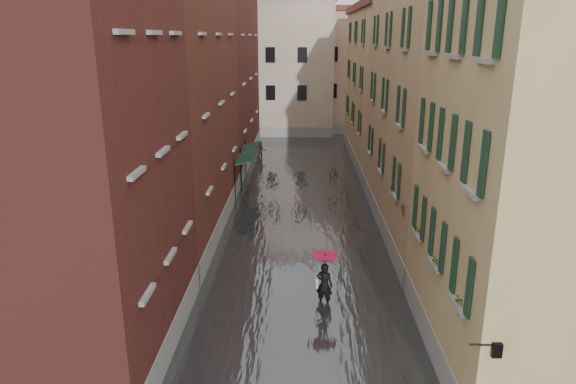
# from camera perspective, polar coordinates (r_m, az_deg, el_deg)

# --- Properties ---
(ground) EXTENTS (120.00, 120.00, 0.00)m
(ground) POSITION_cam_1_polar(r_m,az_deg,el_deg) (18.75, 1.45, -14.19)
(ground) COLOR #535355
(ground) RESTS_ON ground
(floodwater) EXTENTS (10.00, 60.00, 0.20)m
(floodwater) POSITION_cam_1_polar(r_m,az_deg,el_deg) (30.59, 1.50, -1.33)
(floodwater) COLOR #424549
(floodwater) RESTS_ON ground
(building_left_near) EXTENTS (6.00, 8.00, 13.00)m
(building_left_near) POSITION_cam_1_polar(r_m,az_deg,el_deg) (16.00, -24.38, 3.91)
(building_left_near) COLOR maroon
(building_left_near) RESTS_ON ground
(building_left_mid) EXTENTS (6.00, 14.00, 12.50)m
(building_left_mid) POSITION_cam_1_polar(r_m,az_deg,el_deg) (26.22, -14.08, 8.91)
(building_left_mid) COLOR maroon
(building_left_mid) RESTS_ON ground
(building_left_far) EXTENTS (6.00, 16.00, 14.00)m
(building_left_far) POSITION_cam_1_polar(r_m,az_deg,el_deg) (40.73, -8.56, 12.98)
(building_left_far) COLOR maroon
(building_left_far) RESTS_ON ground
(building_right_near) EXTENTS (6.00, 8.00, 11.50)m
(building_right_near) POSITION_cam_1_polar(r_m,az_deg,el_deg) (16.20, 27.21, 0.95)
(building_right_near) COLOR #97864E
(building_right_near) RESTS_ON ground
(building_right_mid) EXTENTS (6.00, 14.00, 13.00)m
(building_right_mid) POSITION_cam_1_polar(r_m,az_deg,el_deg) (26.21, 17.30, 9.20)
(building_right_mid) COLOR tan
(building_right_mid) RESTS_ON ground
(building_right_far) EXTENTS (6.00, 16.00, 11.50)m
(building_right_far) POSITION_cam_1_polar(r_m,az_deg,el_deg) (40.85, 11.64, 11.07)
(building_right_far) COLOR #97864E
(building_right_far) RESTS_ON ground
(building_end_cream) EXTENTS (12.00, 9.00, 13.00)m
(building_end_cream) POSITION_cam_1_polar(r_m,az_deg,el_deg) (54.22, -1.68, 13.57)
(building_end_cream) COLOR beige
(building_end_cream) RESTS_ON ground
(building_end_pink) EXTENTS (10.00, 9.00, 12.00)m
(building_end_pink) POSITION_cam_1_polar(r_m,az_deg,el_deg) (56.49, 7.84, 13.05)
(building_end_pink) COLOR tan
(building_end_pink) RESTS_ON ground
(awning_near) EXTENTS (1.09, 3.08, 2.80)m
(awning_near) POSITION_cam_1_polar(r_m,az_deg,el_deg) (31.60, -4.81, 3.67)
(awning_near) COLOR black
(awning_near) RESTS_ON ground
(awning_far) EXTENTS (1.09, 2.84, 2.80)m
(awning_far) POSITION_cam_1_polar(r_m,az_deg,el_deg) (34.61, -4.26, 4.84)
(awning_far) COLOR black
(awning_far) RESTS_ON ground
(wall_lantern) EXTENTS (0.71, 0.22, 0.35)m
(wall_lantern) POSITION_cam_1_polar(r_m,az_deg,el_deg) (12.84, 22.04, -15.83)
(wall_lantern) COLOR black
(wall_lantern) RESTS_ON ground
(window_planters) EXTENTS (0.59, 10.79, 0.84)m
(window_planters) POSITION_cam_1_polar(r_m,az_deg,el_deg) (18.17, 14.67, -3.52)
(window_planters) COLOR brown
(window_planters) RESTS_ON ground
(pedestrian_main) EXTENTS (1.01, 1.01, 2.06)m
(pedestrian_main) POSITION_cam_1_polar(r_m,az_deg,el_deg) (19.15, 4.08, -9.19)
(pedestrian_main) COLOR black
(pedestrian_main) RESTS_ON ground
(pedestrian_far) EXTENTS (0.89, 0.76, 1.58)m
(pedestrian_far) POSITION_cam_1_polar(r_m,az_deg,el_deg) (41.56, -3.02, 4.56)
(pedestrian_far) COLOR black
(pedestrian_far) RESTS_ON ground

